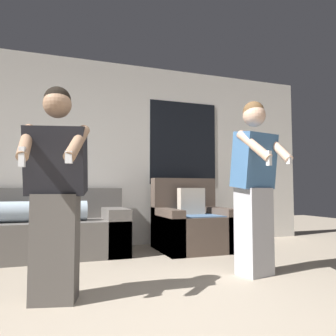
% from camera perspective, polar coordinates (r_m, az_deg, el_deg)
% --- Properties ---
extents(wall_back, '(6.83, 0.07, 2.70)m').
position_cam_1_polar(wall_back, '(4.85, -11.74, 2.65)').
color(wall_back, silver).
rests_on(wall_back, ground_plane).
extents(couch, '(2.10, 0.86, 0.84)m').
position_cam_1_polar(couch, '(4.35, -21.57, -10.22)').
color(couch, slate).
rests_on(couch, ground_plane).
extents(armchair, '(0.94, 0.90, 0.98)m').
position_cam_1_polar(armchair, '(4.56, 4.17, -9.93)').
color(armchair, brown).
rests_on(armchair, ground_plane).
extents(person_left, '(0.49, 0.56, 1.58)m').
position_cam_1_polar(person_left, '(2.55, -18.94, -4.04)').
color(person_left, '#56514C').
rests_on(person_left, ground_plane).
extents(person_right, '(0.47, 0.54, 1.68)m').
position_cam_1_polar(person_right, '(3.28, 14.83, -2.83)').
color(person_right, '#B2B2B7').
rests_on(person_right, ground_plane).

